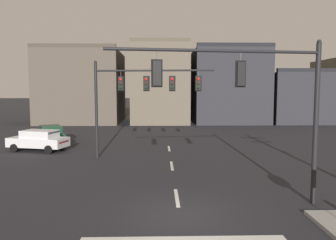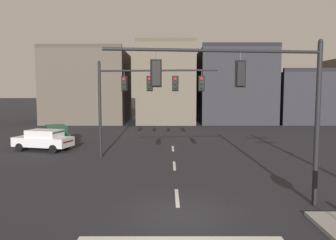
# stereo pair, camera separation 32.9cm
# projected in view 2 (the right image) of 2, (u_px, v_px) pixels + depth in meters

# --- Properties ---
(ground_plane) EXTENTS (400.00, 400.00, 0.00)m
(ground_plane) POSITION_uv_depth(u_px,v_px,m) (177.00, 215.00, 12.03)
(ground_plane) COLOR #232328
(stop_bar_paint) EXTENTS (6.40, 0.50, 0.01)m
(stop_bar_paint) POSITION_uv_depth(u_px,v_px,m) (179.00, 240.00, 10.03)
(stop_bar_paint) COLOR silver
(stop_bar_paint) RESTS_ON ground
(lane_centreline) EXTENTS (0.16, 26.40, 0.01)m
(lane_centreline) POSITION_uv_depth(u_px,v_px,m) (176.00, 198.00, 14.02)
(lane_centreline) COLOR silver
(lane_centreline) RESTS_ON ground
(signal_mast_near_side) EXTENTS (8.39, 1.17, 6.61)m
(signal_mast_near_side) POSITION_uv_depth(u_px,v_px,m) (255.00, 92.00, 12.49)
(signal_mast_near_side) COLOR black
(signal_mast_near_side) RESTS_ON ground
(signal_mast_far_side) EXTENTS (7.97, 1.04, 6.62)m
(signal_mast_far_side) POSITION_uv_depth(u_px,v_px,m) (139.00, 91.00, 21.69)
(signal_mast_far_side) COLOR black
(signal_mast_far_side) RESTS_ON ground
(car_lot_nearside) EXTENTS (4.71, 2.84, 1.61)m
(car_lot_nearside) POSITION_uv_depth(u_px,v_px,m) (42.00, 140.00, 25.02)
(car_lot_nearside) COLOR silver
(car_lot_nearside) RESTS_ON ground
(car_lot_middle) EXTENTS (3.48, 4.75, 1.61)m
(car_lot_middle) POSITION_uv_depth(u_px,v_px,m) (55.00, 134.00, 28.07)
(car_lot_middle) COLOR #143D28
(car_lot_middle) RESTS_ON ground
(building_row) EXTENTS (54.62, 12.99, 11.47)m
(building_row) POSITION_uv_depth(u_px,v_px,m) (232.00, 88.00, 48.34)
(building_row) COLOR brown
(building_row) RESTS_ON ground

